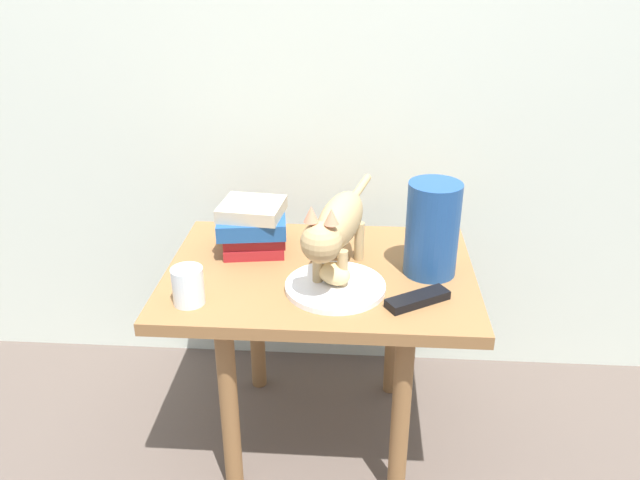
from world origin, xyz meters
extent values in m
plane|color=brown|center=(0.00, 0.00, 0.00)|extent=(6.00, 6.00, 0.00)
cube|color=silver|center=(0.00, 0.39, 1.10)|extent=(4.00, 0.04, 2.20)
cube|color=olive|center=(0.00, 0.00, 0.50)|extent=(0.75, 0.54, 0.03)
cylinder|color=olive|center=(-0.20, -0.20, 0.24)|extent=(0.04, 0.04, 0.48)
cylinder|color=olive|center=(0.20, -0.20, 0.24)|extent=(0.04, 0.04, 0.48)
cylinder|color=olive|center=(-0.20, 0.20, 0.24)|extent=(0.04, 0.04, 0.48)
cylinder|color=olive|center=(0.20, 0.20, 0.24)|extent=(0.04, 0.04, 0.48)
cylinder|color=white|center=(0.04, -0.09, 0.52)|extent=(0.23, 0.23, 0.01)
ellipsoid|color=#E0BC7A|center=(0.04, -0.09, 0.55)|extent=(0.10, 0.10, 0.05)
cylinder|color=tan|center=(0.06, -0.09, 0.56)|extent=(0.02, 0.02, 0.10)
cylinder|color=tan|center=(0.00, -0.08, 0.56)|extent=(0.02, 0.02, 0.10)
cylinder|color=tan|center=(0.09, 0.06, 0.56)|extent=(0.02, 0.02, 0.10)
cylinder|color=tan|center=(0.04, 0.08, 0.56)|extent=(0.02, 0.02, 0.10)
ellipsoid|color=tan|center=(0.05, 0.00, 0.65)|extent=(0.15, 0.27, 0.11)
sphere|color=tan|center=(0.01, -0.15, 0.66)|extent=(0.09, 0.09, 0.09)
cone|color=#DD8460|center=(0.03, -0.16, 0.72)|extent=(0.03, 0.03, 0.03)
cone|color=#DD8460|center=(-0.01, -0.15, 0.72)|extent=(0.03, 0.03, 0.03)
cylinder|color=tan|center=(0.09, 0.19, 0.66)|extent=(0.06, 0.16, 0.02)
cube|color=maroon|center=(-0.18, 0.11, 0.53)|extent=(0.17, 0.18, 0.03)
cube|color=maroon|center=(-0.18, 0.11, 0.56)|extent=(0.17, 0.17, 0.03)
cube|color=#1E4C8C|center=(-0.18, 0.09, 0.59)|extent=(0.19, 0.17, 0.04)
cube|color=#BCB299|center=(-0.18, 0.10, 0.63)|extent=(0.17, 0.16, 0.03)
cylinder|color=navy|center=(0.26, 0.01, 0.63)|extent=(0.13, 0.13, 0.23)
cylinder|color=silver|center=(-0.28, -0.17, 0.56)|extent=(0.07, 0.07, 0.08)
cylinder|color=silver|center=(-0.28, -0.17, 0.54)|extent=(0.06, 0.06, 0.04)
cube|color=black|center=(0.23, -0.14, 0.52)|extent=(0.15, 0.12, 0.02)
camera|label=1|loc=(0.09, -1.36, 1.24)|focal=35.53mm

